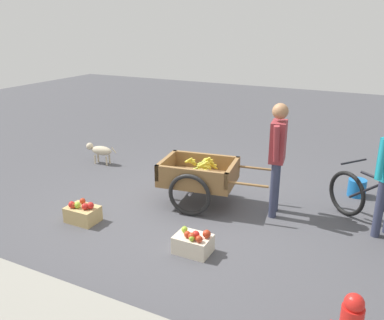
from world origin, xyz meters
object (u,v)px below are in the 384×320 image
at_px(fruit_cart, 199,177).
at_px(dog, 100,150).
at_px(bicycle, 375,206).
at_px(apple_crate, 193,243).
at_px(plastic_bucket, 357,188).
at_px(vendor_person, 278,150).
at_px(mixed_fruit_crate, 83,213).

distance_m(fruit_cart, dog, 2.66).
height_order(bicycle, apple_crate, bicycle).
bearing_deg(bicycle, dog, -5.29).
xyz_separation_m(plastic_bucket, apple_crate, (1.59, 2.70, -0.01)).
relative_size(fruit_cart, vendor_person, 1.07).
relative_size(fruit_cart, bicycle, 1.29).
relative_size(bicycle, plastic_bucket, 4.77).
xyz_separation_m(vendor_person, dog, (3.67, -0.60, -0.71)).
bearing_deg(vendor_person, plastic_bucket, -129.69).
xyz_separation_m(vendor_person, mixed_fruit_crate, (2.32, 1.46, -0.85)).
xyz_separation_m(fruit_cart, plastic_bucket, (-2.15, -1.40, -0.30)).
relative_size(vendor_person, dog, 2.43).
xyz_separation_m(fruit_cart, dog, (2.53, -0.78, -0.17)).
xyz_separation_m(apple_crate, mixed_fruit_crate, (1.75, -0.02, -0.00)).
distance_m(vendor_person, bicycle, 1.48).
bearing_deg(apple_crate, mixed_fruit_crate, -0.58).
bearing_deg(plastic_bucket, fruit_cart, 33.04).
distance_m(fruit_cart, bicycle, 2.48).
distance_m(bicycle, dog, 5.02).
bearing_deg(bicycle, plastic_bucket, -73.97).
distance_m(vendor_person, mixed_fruit_crate, 2.87).
relative_size(bicycle, mixed_fruit_crate, 3.08).
distance_m(plastic_bucket, apple_crate, 3.13).
bearing_deg(bicycle, fruit_cart, 7.24).
distance_m(plastic_bucket, mixed_fruit_crate, 4.28).
bearing_deg(plastic_bucket, bicycle, 106.03).
relative_size(dog, plastic_bucket, 2.37).
distance_m(bicycle, apple_crate, 2.50).
height_order(vendor_person, apple_crate, vendor_person).
bearing_deg(fruit_cart, apple_crate, 113.25).
xyz_separation_m(fruit_cart, apple_crate, (-0.56, 1.30, -0.31)).
distance_m(fruit_cart, vendor_person, 1.27).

